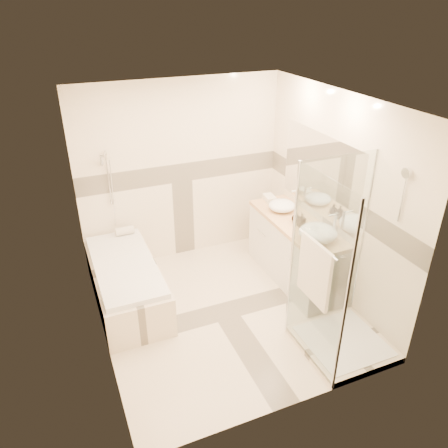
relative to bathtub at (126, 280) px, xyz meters
name	(u,v)px	position (x,y,z in m)	size (l,w,h in m)	color
room	(229,217)	(1.08, -0.64, 0.95)	(2.82, 3.02, 2.52)	beige
bathtub	(126,280)	(0.00, 0.00, 0.00)	(0.75, 1.70, 0.56)	beige
vanity	(295,250)	(2.15, -0.35, 0.12)	(0.58, 1.62, 0.85)	white
shower_enclosure	(334,308)	(1.86, -1.62, 0.20)	(0.96, 0.93, 2.04)	beige
vessel_sink_near	(282,206)	(2.13, 0.01, 0.61)	(0.35, 0.35, 0.14)	white
vessel_sink_far	(318,233)	(2.13, -0.83, 0.63)	(0.45, 0.45, 0.18)	white
faucet_near	(297,197)	(2.35, 0.01, 0.70)	(0.11, 0.03, 0.27)	silver
faucet_far	(334,223)	(2.34, -0.83, 0.72)	(0.13, 0.03, 0.30)	silver
amenity_bottle_a	(302,220)	(2.13, -0.47, 0.63)	(0.08, 0.08, 0.17)	black
amenity_bottle_b	(296,217)	(2.13, -0.34, 0.61)	(0.11, 0.11, 0.14)	black
folded_towels	(269,198)	(2.13, 0.36, 0.58)	(0.13, 0.22, 0.07)	white
rolled_towel	(125,231)	(0.15, 0.69, 0.31)	(0.11, 0.11, 0.24)	white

